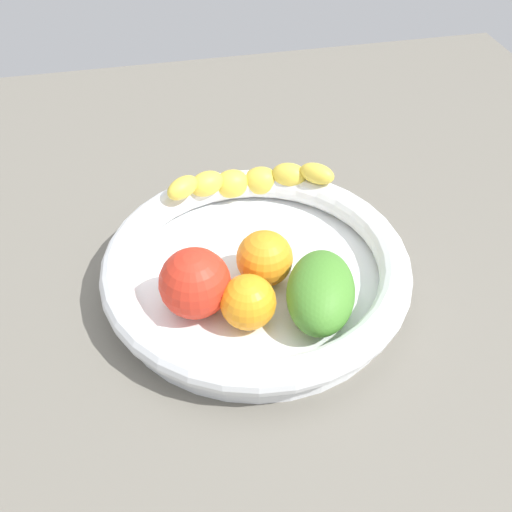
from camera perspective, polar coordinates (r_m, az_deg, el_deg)
kitchen_counter at (r=70.66cm, az=0.00°, el=-3.70°), size 120.00×120.00×3.00cm
fruit_bowl at (r=67.71cm, az=0.00°, el=-1.24°), size 33.89×33.89×5.19cm
banana_draped_left at (r=76.72cm, az=-0.72°, el=7.00°), size 21.49×7.58×5.23cm
orange_front at (r=65.95cm, az=0.81°, el=-0.23°), size 6.17×6.17×6.17cm
orange_mid_left at (r=61.66cm, az=-0.73°, el=-4.31°), size 5.73×5.73×5.73cm
mango_green at (r=62.65cm, az=6.03°, el=-3.36°), size 10.20×12.62×6.18cm
tomato_red at (r=62.64cm, az=-5.71°, el=-2.53°), size 7.43×7.43×7.43cm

